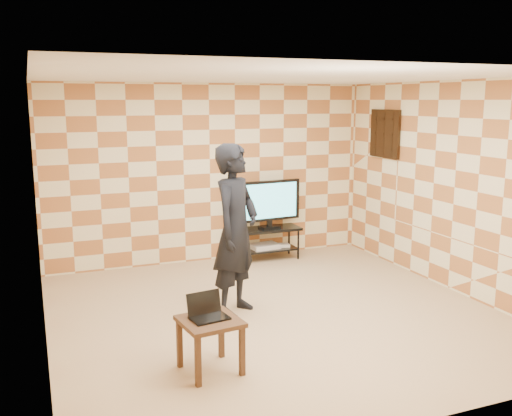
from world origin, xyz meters
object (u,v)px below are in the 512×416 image
(side_table, at_px, (210,329))
(tv_stand, at_px, (269,236))
(tv, at_px, (270,202))
(person, at_px, (236,230))

(side_table, bearing_deg, tv_stand, 58.88)
(tv, distance_m, person, 2.32)
(tv_stand, bearing_deg, side_table, -121.12)
(side_table, bearing_deg, tv, 58.86)
(tv_stand, bearing_deg, tv, -94.97)
(tv_stand, height_order, person, person)
(tv_stand, relative_size, tv, 0.93)
(tv, bearing_deg, tv_stand, 85.03)
(tv, xyz_separation_m, side_table, (-1.97, -3.26, -0.50))
(tv, bearing_deg, side_table, -121.14)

